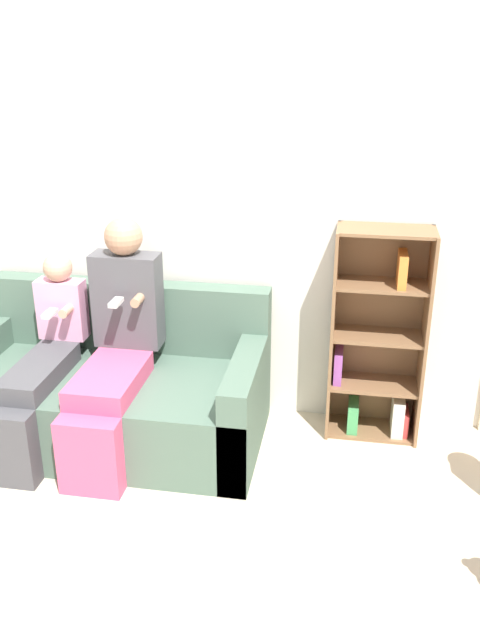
{
  "coord_description": "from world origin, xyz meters",
  "views": [
    {
      "loc": [
        0.99,
        -2.75,
        2.17
      ],
      "look_at": [
        0.41,
        0.6,
        0.77
      ],
      "focal_mm": 38.0,
      "sensor_mm": 36.0,
      "label": 1
    }
  ],
  "objects_px": {
    "adult_seated": "(116,341)",
    "child_seated": "(42,361)",
    "couch": "(111,394)",
    "bookshelf": "(378,343)"
  },
  "relations": [
    {
      "from": "couch",
      "to": "adult_seated",
      "type": "bearing_deg",
      "value": -39.82
    },
    {
      "from": "adult_seated",
      "to": "child_seated",
      "type": "xyz_separation_m",
      "value": [
        -0.42,
        -0.07,
        -0.12
      ]
    },
    {
      "from": "couch",
      "to": "adult_seated",
      "type": "distance_m",
      "value": 0.39
    },
    {
      "from": "child_seated",
      "to": "bookshelf",
      "type": "xyz_separation_m",
      "value": [
        1.85,
        0.47,
        0.04
      ]
    },
    {
      "from": "child_seated",
      "to": "bookshelf",
      "type": "distance_m",
      "value": 1.91
    },
    {
      "from": "adult_seated",
      "to": "bookshelf",
      "type": "bearing_deg",
      "value": 15.72
    },
    {
      "from": "child_seated",
      "to": "adult_seated",
      "type": "bearing_deg",
      "value": 9.1
    },
    {
      "from": "couch",
      "to": "child_seated",
      "type": "height_order",
      "value": "child_seated"
    },
    {
      "from": "adult_seated",
      "to": "child_seated",
      "type": "distance_m",
      "value": 0.44
    },
    {
      "from": "couch",
      "to": "adult_seated",
      "type": "xyz_separation_m",
      "value": [
        0.08,
        -0.07,
        0.37
      ]
    }
  ]
}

